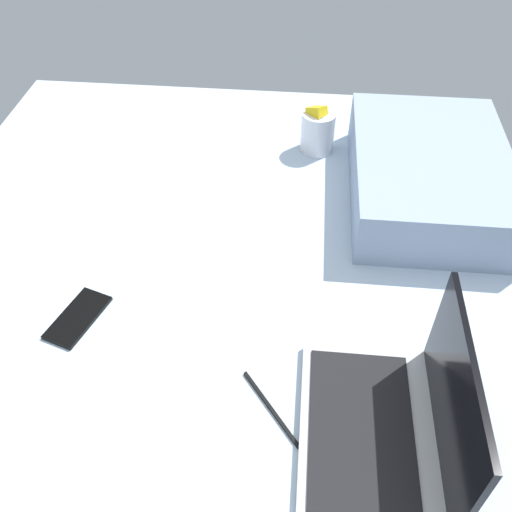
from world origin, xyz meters
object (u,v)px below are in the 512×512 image
Objects in this scene: cell_phone at (78,317)px; laptop at (391,422)px; snack_cup at (318,130)px; pillow at (428,174)px.

laptop is at bearing -0.11° from cell_phone.
snack_cup is 79.17cm from cell_phone.
snack_cup is at bearing -123.79° from pillow.
laptop is 62.33cm from cell_phone.
cell_phone is (64.50, -45.57, -5.53)cm from snack_cup.
snack_cup is (-83.89, -13.53, 1.52)cm from laptop.
laptop is 0.64× the size of pillow.
laptop is 2.40× the size of snack_cup.
pillow is at bearing 168.33° from laptop.
laptop is 67.30cm from pillow.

